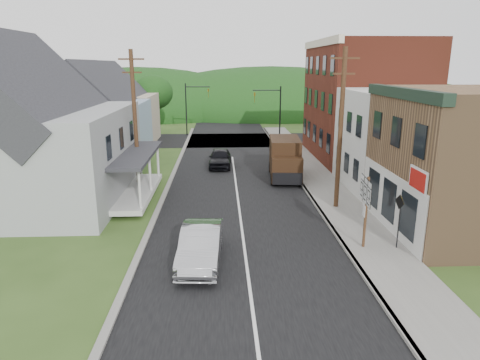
{
  "coord_description": "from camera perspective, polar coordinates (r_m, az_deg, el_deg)",
  "views": [
    {
      "loc": [
        -1.01,
        -19.72,
        8.08
      ],
      "look_at": [
        -0.03,
        1.96,
        2.2
      ],
      "focal_mm": 32.0,
      "sensor_mm": 36.0,
      "label": 1
    }
  ],
  "objects": [
    {
      "name": "tree_left_d",
      "position": [
        52.43,
        -11.58,
        11.36
      ],
      "size": [
        4.8,
        4.8,
        6.94
      ],
      "color": "#382616",
      "rests_on": "ground"
    },
    {
      "name": "cross_road",
      "position": [
        47.42,
        -1.33,
        5.34
      ],
      "size": [
        60.0,
        9.0,
        0.02
      ],
      "primitive_type": "cube",
      "color": "black",
      "rests_on": "ground"
    },
    {
      "name": "sidewalk_right",
      "position": [
        29.66,
        10.98,
        -0.78
      ],
      "size": [
        2.8,
        55.0,
        0.15
      ],
      "primitive_type": "cube",
      "color": "slate",
      "rests_on": "ground"
    },
    {
      "name": "warning_sign",
      "position": [
        20.05,
        20.47,
        -4.26
      ],
      "size": [
        0.16,
        0.68,
        2.49
      ],
      "rotation": [
        0.0,
        0.0,
        0.18
      ],
      "color": "black",
      "rests_on": "sidewalk_right"
    },
    {
      "name": "silver_sedan",
      "position": [
        18.1,
        -5.24,
        -8.71
      ],
      "size": [
        1.88,
        4.78,
        1.55
      ],
      "primitive_type": "imported",
      "rotation": [
        0.0,
        0.0,
        -0.05
      ],
      "color": "#AFAFB4",
      "rests_on": "ground"
    },
    {
      "name": "storefront_tan",
      "position": [
        23.69,
        28.8,
        2.12
      ],
      "size": [
        8.0,
        8.0,
        7.0
      ],
      "primitive_type": "cube",
      "color": "brown",
      "rests_on": "ground"
    },
    {
      "name": "traffic_signal_left",
      "position": [
        50.51,
        -6.41,
        10.15
      ],
      "size": [
        2.87,
        0.2,
        6.0
      ],
      "color": "black",
      "rests_on": "ground"
    },
    {
      "name": "tree_left_c",
      "position": [
        43.66,
        -27.43,
        10.68
      ],
      "size": [
        5.8,
        5.8,
        8.41
      ],
      "color": "#382616",
      "rests_on": "ground"
    },
    {
      "name": "house_cream",
      "position": [
        47.11,
        -15.65,
        9.26
      ],
      "size": [
        7.14,
        8.16,
        7.28
      ],
      "color": "#B8AA8F",
      "rests_on": "ground"
    },
    {
      "name": "curb_right",
      "position": [
        29.38,
        8.42,
        -0.82
      ],
      "size": [
        0.2,
        55.0,
        0.15
      ],
      "primitive_type": "cube",
      "color": "slate",
      "rests_on": "ground"
    },
    {
      "name": "road",
      "position": [
        30.81,
        -0.62,
        -0.05
      ],
      "size": [
        9.0,
        90.0,
        0.02
      ],
      "primitive_type": "cube",
      "color": "black",
      "rests_on": "ground"
    },
    {
      "name": "traffic_signal_right",
      "position": [
        43.75,
        4.46,
        9.44
      ],
      "size": [
        2.87,
        0.2,
        6.0
      ],
      "color": "black",
      "rests_on": "ground"
    },
    {
      "name": "storefront_white",
      "position": [
        30.26,
        21.54,
        4.92
      ],
      "size": [
        8.0,
        7.0,
        6.5
      ],
      "primitive_type": "cube",
      "color": "silver",
      "rests_on": "ground"
    },
    {
      "name": "delivery_van",
      "position": [
        31.14,
        6.02,
        2.82
      ],
      "size": [
        2.5,
        5.34,
        2.9
      ],
      "rotation": [
        0.0,
        0.0,
        -0.08
      ],
      "color": "black",
      "rests_on": "ground"
    },
    {
      "name": "utility_pole_left",
      "position": [
        28.46,
        -13.82,
        7.82
      ],
      "size": [
        1.6,
        0.26,
        9.0
      ],
      "color": "#472D19",
      "rests_on": "ground"
    },
    {
      "name": "route_sign_cluster",
      "position": [
        19.52,
        16.4,
        -2.85
      ],
      "size": [
        0.24,
        1.85,
        3.24
      ],
      "rotation": [
        0.0,
        0.0,
        -0.09
      ],
      "color": "#472D19",
      "rests_on": "sidewalk_right"
    },
    {
      "name": "house_gray",
      "position": [
        28.23,
        -25.61,
        5.85
      ],
      "size": [
        10.2,
        12.24,
        8.35
      ],
      "color": "gray",
      "rests_on": "ground"
    },
    {
      "name": "storefront_red",
      "position": [
        38.85,
        16.15,
        10.03
      ],
      "size": [
        8.0,
        12.0,
        10.0
      ],
      "primitive_type": "cube",
      "color": "maroon",
      "rests_on": "ground"
    },
    {
      "name": "house_blue",
      "position": [
        38.3,
        -17.86,
        7.86
      ],
      "size": [
        7.14,
        8.16,
        7.28
      ],
      "color": "#8AA9BD",
      "rests_on": "ground"
    },
    {
      "name": "ground",
      "position": [
        21.33,
        0.32,
        -7.1
      ],
      "size": [
        120.0,
        120.0,
        0.0
      ],
      "primitive_type": "plane",
      "color": "#2D4719",
      "rests_on": "ground"
    },
    {
      "name": "curb_left",
      "position": [
        29.08,
        -9.68,
        -1.07
      ],
      "size": [
        0.3,
        55.0,
        0.12
      ],
      "primitive_type": "cube",
      "color": "slate",
      "rests_on": "ground"
    },
    {
      "name": "dark_sedan",
      "position": [
        34.78,
        -2.67,
        2.95
      ],
      "size": [
        1.88,
        4.36,
        1.47
      ],
      "primitive_type": "imported",
      "rotation": [
        0.0,
        0.0,
        -0.03
      ],
      "color": "black",
      "rests_on": "ground"
    },
    {
      "name": "utility_pole_right",
      "position": [
        24.38,
        13.26,
        6.69
      ],
      "size": [
        1.6,
        0.26,
        9.0
      ],
      "color": "#472D19",
      "rests_on": "ground"
    },
    {
      "name": "forested_ridge",
      "position": [
        75.16,
        -1.82,
        8.98
      ],
      "size": [
        90.0,
        30.0,
        16.0
      ],
      "primitive_type": "ellipsoid",
      "color": "black",
      "rests_on": "ground"
    }
  ]
}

